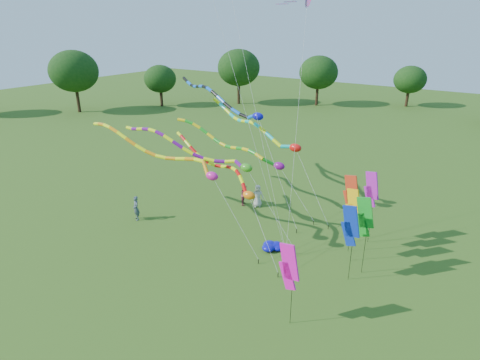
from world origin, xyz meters
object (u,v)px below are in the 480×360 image
Objects in this scene: tube_kite_orange at (163,153)px; blue_nylon_heap at (276,247)px; person_a at (258,196)px; tube_kite_red at (222,170)px; person_c at (245,195)px; person_b at (136,208)px.

tube_kite_orange reaches higher than blue_nylon_heap.
person_a reaches higher than blue_nylon_heap.
tube_kite_red is 6.25× the size of person_a.
tube_kite_red is at bearing 177.08° from blue_nylon_heap.
person_c is (-1.07, -0.25, -0.11)m from person_a.
blue_nylon_heap is 0.72× the size of person_b.
person_a reaches higher than person_c.
tube_kite_orange reaches higher than tube_kite_red.
person_b is (-6.22, -6.97, 0.01)m from person_a.
person_c reaches higher than blue_nylon_heap.
person_c is (5.16, 6.73, -0.12)m from person_b.
person_b is at bearing -166.41° from person_a.
person_a is (3.36, 6.61, -4.67)m from tube_kite_orange.
tube_kite_red is 8.57× the size of blue_nylon_heap.
person_c is (-5.48, 4.62, 0.62)m from blue_nylon_heap.
person_a is 1.10m from person_c.
tube_kite_orange is 9.62m from blue_nylon_heap.
person_b is 1.14× the size of person_c.
tube_kite_red reaches higher than blue_nylon_heap.
tube_kite_orange is at bearing 31.27° from person_b.
blue_nylon_heap is 0.73× the size of person_a.
blue_nylon_heap is at bearing 35.27° from person_b.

